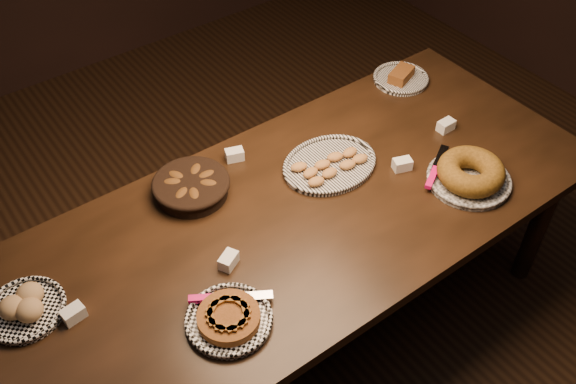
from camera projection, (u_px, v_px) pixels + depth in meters
ground at (291, 333)px, 2.83m from camera, size 5.00×5.00×0.00m
buffet_table at (292, 230)px, 2.35m from camera, size 2.40×1.00×0.75m
apple_tart_plate at (229, 318)px, 1.96m from camera, size 0.30×0.28×0.05m
madeleine_platter at (330, 165)px, 2.47m from camera, size 0.38×0.31×0.04m
bundt_cake_plate at (470, 174)px, 2.40m from camera, size 0.33×0.35×0.10m
croissant_basket at (191, 186)px, 2.35m from camera, size 0.35×0.35×0.07m
bread_roll_plate at (25, 307)px, 1.98m from camera, size 0.25×0.25×0.08m
loaf_plate at (401, 78)px, 2.88m from camera, size 0.25×0.25×0.06m
tent_cards at (289, 196)px, 2.34m from camera, size 1.68×0.50×0.04m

